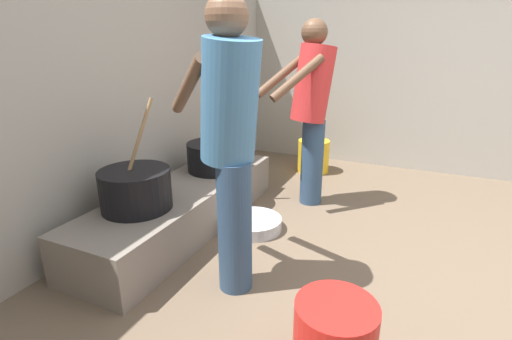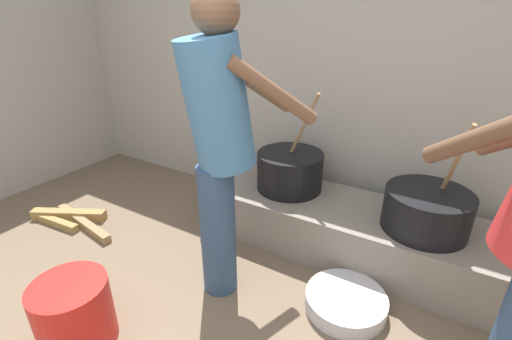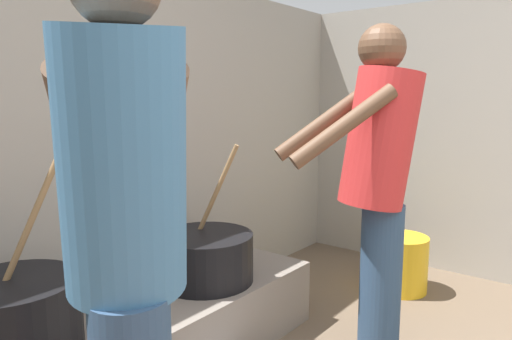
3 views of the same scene
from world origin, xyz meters
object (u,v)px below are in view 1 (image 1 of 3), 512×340
cooking_pot_secondary (136,189)px  bucket_yellow_plastic (313,156)px  cook_in_blue_shirt (230,134)px  metal_mixing_bowl (253,224)px  cooking_pot_main (215,156)px  bucket_red_plastic (334,339)px  cook_in_red_shirt (312,104)px

cooking_pot_secondary → bucket_yellow_plastic: size_ratio=1.97×
cook_in_blue_shirt → metal_mixing_bowl: size_ratio=3.64×
bucket_yellow_plastic → cooking_pot_secondary: bearing=164.9°
cooking_pot_main → metal_mixing_bowl: cooking_pot_main is taller
cooking_pot_secondary → bucket_yellow_plastic: (2.22, -0.60, -0.30)m
cooking_pot_main → cooking_pot_secondary: 0.92m
cook_in_blue_shirt → metal_mixing_bowl: (0.69, 0.18, -0.90)m
bucket_red_plastic → metal_mixing_bowl: (1.09, 0.90, -0.13)m
metal_mixing_bowl → bucket_yellow_plastic: bearing=-1.0°
bucket_red_plastic → metal_mixing_bowl: bearing=39.5°
cooking_pot_main → bucket_red_plastic: size_ratio=1.93×
bucket_red_plastic → bucket_yellow_plastic: bucket_yellow_plastic is taller
cook_in_blue_shirt → cook_in_red_shirt: cook_in_blue_shirt is taller
metal_mixing_bowl → cook_in_red_shirt: bearing=-18.8°
bucket_red_plastic → bucket_yellow_plastic: (2.67, 0.87, 0.00)m
cook_in_blue_shirt → bucket_yellow_plastic: size_ratio=4.47×
cook_in_red_shirt → bucket_red_plastic: 2.03m
cook_in_red_shirt → bucket_yellow_plastic: bearing=13.0°
bucket_yellow_plastic → metal_mixing_bowl: bearing=179.0°
cooking_pot_secondary → cook_in_red_shirt: cook_in_red_shirt is taller
cook_in_red_shirt → metal_mixing_bowl: 1.13m
cook_in_blue_shirt → metal_mixing_bowl: bearing=14.9°
cooking_pot_main → cook_in_red_shirt: 0.95m
cook_in_blue_shirt → cooking_pot_secondary: bearing=86.4°
bucket_red_plastic → metal_mixing_bowl: bucket_red_plastic is taller
cooking_pot_main → cook_in_blue_shirt: 1.27m
cooking_pot_main → cooking_pot_secondary: bearing=175.5°
cook_in_red_shirt → cooking_pot_main: bearing=119.2°
cooking_pot_secondary → cook_in_red_shirt: 1.61m
cooking_pot_main → bucket_yellow_plastic: cooking_pot_main is taller
bucket_red_plastic → cooking_pot_secondary: bearing=73.1°
cook_in_red_shirt → bucket_red_plastic: (-1.77, -0.66, -0.74)m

